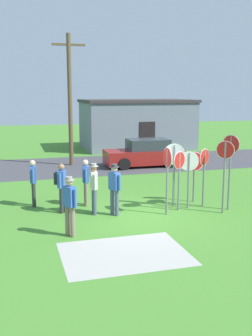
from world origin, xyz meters
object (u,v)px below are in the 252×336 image
object	(u,v)px
stop_sign_tallest	(174,164)
stop_sign_leaning_right	(194,168)
stop_sign_nearest	(230,160)
person_with_sunhat	(86,180)
stop_sign_rear_right	(189,170)
person_in_teal	(114,187)
stop_sign_center_cluster	(167,169)
stop_sign_rear_left	(179,171)
person_near_signs	(61,184)
stop_sign_leaning_left	(204,168)
stop_sign_far_back	(225,166)
person_in_dark_shirt	(33,180)
utility_pole	(70,98)
person_in_blue	(94,186)
person_holding_notes	(70,203)
parked_car_on_street	(145,154)

from	to	relation	value
stop_sign_tallest	stop_sign_leaning_right	bearing A→B (deg)	21.11
stop_sign_nearest	person_with_sunhat	world-z (taller)	stop_sign_nearest
stop_sign_rear_right	person_in_teal	bearing A→B (deg)	-177.01
stop_sign_center_cluster	stop_sign_rear_left	bearing A→B (deg)	31.17
stop_sign_tallest	person_near_signs	distance (m)	4.02
stop_sign_leaning_left	stop_sign_rear_right	world-z (taller)	stop_sign_leaning_left
stop_sign_rear_right	person_near_signs	distance (m)	4.46
stop_sign_rear_left	stop_sign_far_back	distance (m)	1.53
stop_sign_rear_left	person_in_dark_shirt	xyz separation A→B (m)	(-4.82, 1.90, -0.43)
stop_sign_leaning_right	stop_sign_tallest	bearing A→B (deg)	-158.89
stop_sign_nearest	stop_sign_far_back	bearing A→B (deg)	-140.59
utility_pole	person_in_blue	xyz separation A→B (m)	(-0.63, -9.52, -2.78)
person_holding_notes	stop_sign_rear_left	bearing A→B (deg)	21.02
stop_sign_leaning_left	person_holding_notes	world-z (taller)	stop_sign_leaning_left
stop_sign_leaning_right	stop_sign_far_back	xyz separation A→B (m)	(0.32, -1.62, 0.35)
person_in_dark_shirt	person_in_blue	world-z (taller)	person_in_blue
stop_sign_tallest	stop_sign_rear_right	world-z (taller)	stop_sign_tallest
stop_sign_nearest	person_in_teal	distance (m)	4.10
stop_sign_center_cluster	person_holding_notes	bearing A→B (deg)	-160.90
person_in_blue	stop_sign_center_cluster	bearing A→B (deg)	-17.10
parked_car_on_street	stop_sign_tallest	size ratio (longest dim) A/B	1.90
stop_sign_far_back	person_holding_notes	size ratio (longest dim) A/B	1.43
person_holding_notes	person_with_sunhat	distance (m)	3.18
stop_sign_rear_left	stop_sign_leaning_right	distance (m)	1.33
stop_sign_rear_right	stop_sign_far_back	distance (m)	1.30
utility_pole	stop_sign_leaning_right	xyz separation A→B (m)	(3.28, -9.00, -2.48)
stop_sign_far_back	person_in_teal	xyz separation A→B (m)	(-3.60, 0.79, -0.65)
stop_sign_leaning_right	person_with_sunhat	size ratio (longest dim) A/B	1.12
utility_pole	stop_sign_center_cluster	xyz separation A→B (m)	(1.70, -10.24, -2.22)
stop_sign_rear_left	stop_sign_tallest	distance (m)	0.54
stop_sign_leaning_left	stop_sign_leaning_right	distance (m)	0.66
parked_car_on_street	stop_sign_rear_left	xyz separation A→B (m)	(-1.61, -8.50, 0.69)
stop_sign_far_back	person_holding_notes	world-z (taller)	stop_sign_far_back
stop_sign_leaning_left	person_in_blue	world-z (taller)	stop_sign_leaning_left
stop_sign_rear_right	stop_sign_far_back	bearing A→B (deg)	-47.12
stop_sign_nearest	stop_sign_far_back	distance (m)	0.53
person_holding_notes	stop_sign_far_back	bearing A→B (deg)	8.58
stop_sign_leaning_left	stop_sign_leaning_right	size ratio (longest dim) A/B	1.11
utility_pole	person_near_signs	xyz separation A→B (m)	(-1.66, -9.02, -2.79)
stop_sign_leaning_right	person_holding_notes	size ratio (longest dim) A/B	1.09
parked_car_on_street	person_holding_notes	bearing A→B (deg)	-119.20
person_in_teal	person_in_dark_shirt	bearing A→B (deg)	143.91
person_with_sunhat	person_in_dark_shirt	xyz separation A→B (m)	(-1.83, 0.42, 0.00)
stop_sign_rear_left	person_with_sunhat	world-z (taller)	stop_sign_rear_left
person_in_dark_shirt	person_holding_notes	bearing A→B (deg)	-76.63
stop_sign_leaning_right	stop_sign_far_back	bearing A→B (deg)	-78.77
stop_sign_leaning_right	person_in_blue	bearing A→B (deg)	-172.41
stop_sign_rear_right	person_in_dark_shirt	distance (m)	5.55
utility_pole	parked_car_on_street	size ratio (longest dim) A/B	1.66
person_in_teal	person_in_blue	bearing A→B (deg)	153.93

